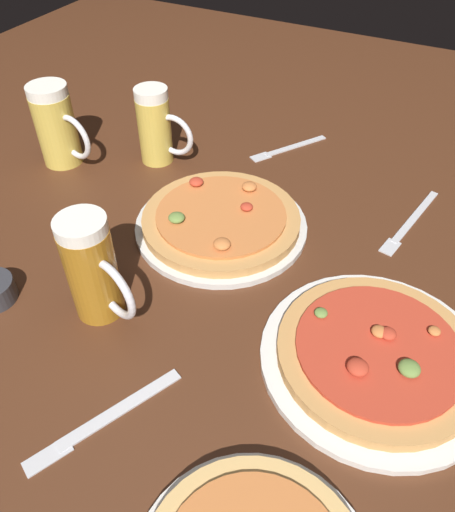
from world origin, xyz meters
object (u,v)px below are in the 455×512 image
beer_mug_dark (93,270)px  beer_mug_amber (57,126)px  fork_left (410,222)px  fork_spare (287,148)px  pizza_plate_side (377,355)px  knife_right (106,419)px  beer_mug_pale (156,127)px  pizza_plate_far (221,221)px

beer_mug_dark → beer_mug_amber: beer_mug_dark is taller
beer_mug_dark → fork_left: (0.39, 0.44, -0.09)m
fork_left → fork_spare: 0.34m
beer_mug_dark → fork_left: beer_mug_dark is taller
pizza_plate_side → fork_left: (-0.02, 0.34, -0.01)m
fork_spare → pizza_plate_side: bearing=-55.7°
beer_mug_dark → beer_mug_amber: size_ratio=1.03×
beer_mug_amber → fork_left: beer_mug_amber is taller
beer_mug_dark → knife_right: beer_mug_dark is taller
beer_mug_pale → fork_left: (0.55, 0.03, -0.08)m
pizza_plate_far → knife_right: bearing=-83.4°
pizza_plate_side → fork_left: pizza_plate_side is taller
pizza_plate_side → beer_mug_amber: bearing=164.0°
fork_spare → fork_left: bearing=-24.9°
pizza_plate_far → pizza_plate_side: 0.38m
knife_right → beer_mug_amber: bearing=134.8°
pizza_plate_far → pizza_plate_side: (0.34, -0.17, -0.00)m
pizza_plate_far → fork_spare: size_ratio=1.81×
pizza_plate_side → knife_right: size_ratio=1.56×
beer_mug_dark → beer_mug_pale: size_ratio=1.09×
fork_left → knife_right: (-0.27, -0.60, -0.00)m
beer_mug_dark → fork_left: 0.60m
pizza_plate_side → beer_mug_pale: bearing=150.9°
fork_spare → beer_mug_amber: bearing=-147.1°
pizza_plate_far → beer_mug_dark: size_ratio=1.79×
beer_mug_pale → fork_spare: size_ratio=0.93×
knife_right → fork_left: bearing=65.8°
beer_mug_pale → fork_spare: (0.24, 0.17, -0.08)m
pizza_plate_side → beer_mug_pale: size_ratio=2.01×
beer_mug_dark → fork_spare: size_ratio=1.01×
beer_mug_amber → fork_spare: bearing=32.9°
beer_mug_pale → pizza_plate_far: bearing=-32.8°
pizza_plate_side → beer_mug_amber: size_ratio=1.90×
pizza_plate_far → knife_right: (0.05, -0.42, -0.01)m
pizza_plate_far → knife_right: 0.42m
beer_mug_amber → pizza_plate_side: bearing=-16.0°
pizza_plate_far → beer_mug_amber: bearing=173.3°
pizza_plate_side → beer_mug_pale: (-0.57, 0.32, 0.06)m
fork_left → beer_mug_pale: bearing=-177.2°
fork_left → fork_spare: bearing=155.1°
knife_right → pizza_plate_far: bearing=96.6°
beer_mug_dark → fork_left: size_ratio=0.77×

